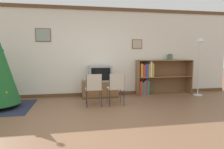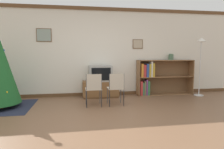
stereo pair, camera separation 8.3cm
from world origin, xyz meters
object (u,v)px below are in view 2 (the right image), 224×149
Objects in this scene: television at (100,73)px; folding_chair_left at (94,88)px; tv_console at (100,89)px; bookshelf at (155,77)px; folding_chair_right at (116,87)px; standing_lamp at (201,51)px; vase at (171,57)px.

folding_chair_left is (-0.28, -1.03, -0.25)m from television.
television reaches higher than tv_console.
folding_chair_right is at bearing -143.12° from bookshelf.
folding_chair_left is at bearing -151.43° from bookshelf.
bookshelf is at bearing 36.88° from folding_chair_right.
folding_chair_left is 1.00× the size of folding_chair_right.
bookshelf is at bearing 2.36° from tv_console.
standing_lamp is (3.33, 0.74, 0.90)m from folding_chair_left.
folding_chair_left is 2.32m from bookshelf.
bookshelf is at bearing -175.21° from vase.
vase is 0.89m from standing_lamp.
tv_console is 1.79m from bookshelf.
folding_chair_right is 0.46× the size of bookshelf.
bookshelf is 1.01× the size of standing_lamp.
folding_chair_right is (0.28, -1.03, -0.25)m from television.
standing_lamp reaches higher than television.
television is 1.10m from folding_chair_right.
television is at bearing 105.11° from folding_chair_right.
television is 1.77m from bookshelf.
standing_lamp is (2.77, 0.74, 0.90)m from folding_chair_right.
tv_console is 1.29× the size of folding_chair_left.
tv_console is 1.10m from folding_chair_left.
standing_lamp is at bearing -28.41° from vase.
bookshelf is at bearing 28.57° from folding_chair_left.
bookshelf is 9.24× the size of vase.
standing_lamp is (3.05, -0.29, 0.65)m from television.
television is 2.34m from vase.
tv_console is at bearing 74.92° from folding_chair_left.
standing_lamp is (3.05, -0.30, 1.13)m from tv_console.
folding_chair_right reaches higher than tv_console.
folding_chair_right is 1.85m from bookshelf.
vase is (0.53, 0.04, 0.64)m from bookshelf.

